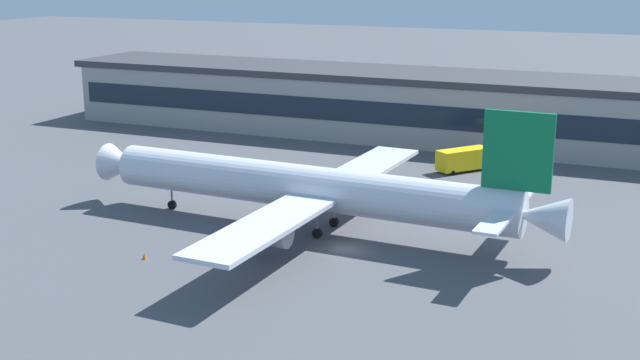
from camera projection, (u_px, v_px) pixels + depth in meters
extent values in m
plane|color=#4C4F54|center=(345.00, 249.00, 90.29)|extent=(600.00, 600.00, 0.00)
cube|color=#9E9993|center=(473.00, 113.00, 141.73)|extent=(150.15, 18.48, 10.51)
cube|color=#38383D|center=(475.00, 79.00, 140.23)|extent=(153.15, 18.85, 1.20)
cube|color=#192333|center=(460.00, 119.00, 133.35)|extent=(147.14, 0.16, 3.78)
cylinder|color=silver|center=(306.00, 187.00, 95.79)|extent=(50.27, 7.11, 5.10)
cone|color=silver|center=(122.00, 164.00, 106.88)|extent=(4.78, 5.03, 4.85)
cone|color=silver|center=(541.00, 217.00, 84.59)|extent=(5.79, 4.81, 4.59)
cube|color=#0C723F|center=(518.00, 151.00, 84.06)|extent=(7.16, 0.79, 8.16)
cube|color=silver|center=(496.00, 221.00, 80.87)|extent=(2.77, 9.27, 0.30)
cube|color=silver|center=(521.00, 193.00, 90.66)|extent=(2.77, 9.27, 0.30)
cube|color=silver|center=(263.00, 227.00, 83.03)|extent=(6.90, 22.77, 0.50)
cube|color=silver|center=(368.00, 167.00, 107.14)|extent=(6.90, 22.77, 0.50)
cylinder|color=#99999E|center=(271.00, 233.00, 86.86)|extent=(4.32, 2.97, 2.81)
cylinder|color=#99999E|center=(350.00, 186.00, 105.07)|extent=(4.32, 2.97, 2.81)
cylinder|color=black|center=(172.00, 205.00, 104.91)|extent=(1.12, 0.54, 1.10)
cylinder|color=slate|center=(172.00, 193.00, 104.51)|extent=(0.24, 0.24, 2.57)
cylinder|color=black|center=(317.00, 233.00, 93.92)|extent=(1.12, 0.54, 1.10)
cylinder|color=slate|center=(317.00, 220.00, 93.52)|extent=(0.24, 0.24, 2.57)
cylinder|color=black|center=(334.00, 222.00, 97.92)|extent=(1.12, 0.54, 1.10)
cylinder|color=slate|center=(334.00, 210.00, 97.52)|extent=(0.24, 0.24, 2.57)
cube|color=yellow|center=(463.00, 159.00, 123.57)|extent=(7.38, 8.34, 3.00)
cube|color=black|center=(451.00, 157.00, 122.35)|extent=(3.84, 3.90, 0.75)
cylinder|color=black|center=(452.00, 173.00, 121.53)|extent=(0.67, 0.74, 0.70)
cylinder|color=black|center=(442.00, 169.00, 123.66)|extent=(0.67, 0.74, 0.70)
cylinder|color=black|center=(484.00, 168.00, 124.25)|extent=(0.67, 0.74, 0.70)
cylinder|color=black|center=(473.00, 165.00, 126.39)|extent=(0.67, 0.74, 0.70)
cone|color=#F2590C|center=(206.00, 253.00, 88.19)|extent=(0.53, 0.53, 0.66)
cone|color=#F2590C|center=(144.00, 256.00, 87.27)|extent=(0.51, 0.51, 0.64)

